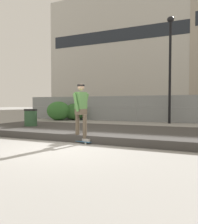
% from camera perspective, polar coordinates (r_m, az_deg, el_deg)
% --- Properties ---
extents(ground_plane, '(120.00, 120.00, 0.00)m').
position_cam_1_polar(ground_plane, '(6.38, -10.20, -9.26)').
color(ground_plane, gray).
extents(gravel_berm, '(10.81, 3.92, 0.26)m').
position_cam_1_polar(gravel_berm, '(8.76, -0.44, -5.25)').
color(gravel_berm, '#3D3A38').
rests_on(gravel_berm, ground_plane).
extents(skateboard, '(0.82, 0.37, 0.07)m').
position_cam_1_polar(skateboard, '(6.97, -4.80, -7.78)').
color(skateboard, '#2D608C').
rests_on(skateboard, ground_plane).
extents(skater, '(0.72, 0.62, 1.83)m').
position_cam_1_polar(skater, '(6.87, -4.83, 0.98)').
color(skater, '#B2ADA8').
rests_on(skater, skateboard).
extents(chain_fence, '(18.49, 0.06, 1.85)m').
position_cam_1_polar(chain_fence, '(15.54, 9.91, 0.94)').
color(chain_fence, gray).
rests_on(chain_fence, ground_plane).
extents(street_lamp, '(0.44, 0.44, 6.79)m').
position_cam_1_polar(street_lamp, '(14.72, 18.46, 13.68)').
color(street_lamp, black).
rests_on(street_lamp, ground_plane).
extents(parked_car_near, '(4.47, 2.08, 1.66)m').
position_cam_1_polar(parked_car_near, '(19.25, 2.09, 0.93)').
color(parked_car_near, '#B7BABF').
rests_on(parked_car_near, ground_plane).
extents(parked_car_mid, '(4.50, 2.15, 1.66)m').
position_cam_1_polar(parked_car_mid, '(17.99, 20.71, 0.70)').
color(parked_car_mid, silver).
rests_on(parked_car_mid, ground_plane).
extents(library_building, '(30.93, 15.26, 24.04)m').
position_cam_1_polar(library_building, '(51.70, 7.14, 14.19)').
color(library_building, '#B2AFA8').
rests_on(library_building, ground_plane).
extents(shrub_left, '(1.87, 1.53, 1.45)m').
position_cam_1_polar(shrub_left, '(16.73, -10.77, 0.31)').
color(shrub_left, '#336B2D').
rests_on(shrub_left, ground_plane).
extents(shrub_center, '(1.67, 1.36, 1.29)m').
position_cam_1_polar(shrub_center, '(16.75, -6.59, 0.06)').
color(shrub_center, '#2D5B28').
rests_on(shrub_center, ground_plane).
extents(trash_bin, '(0.59, 0.59, 1.03)m').
position_cam_1_polar(trash_bin, '(10.22, -17.77, -2.09)').
color(trash_bin, '#2D5133').
rests_on(trash_bin, ground_plane).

